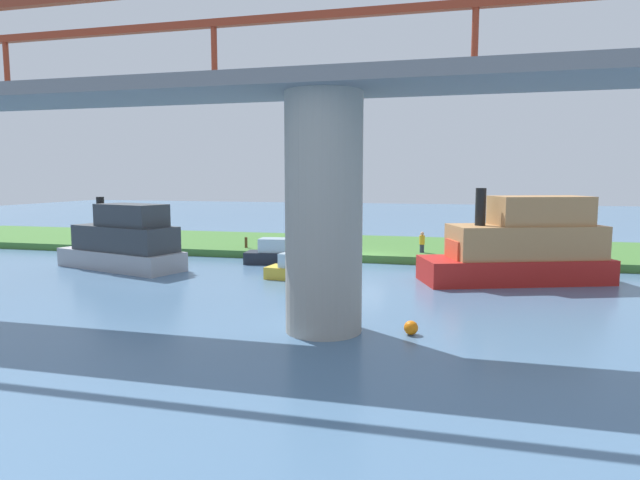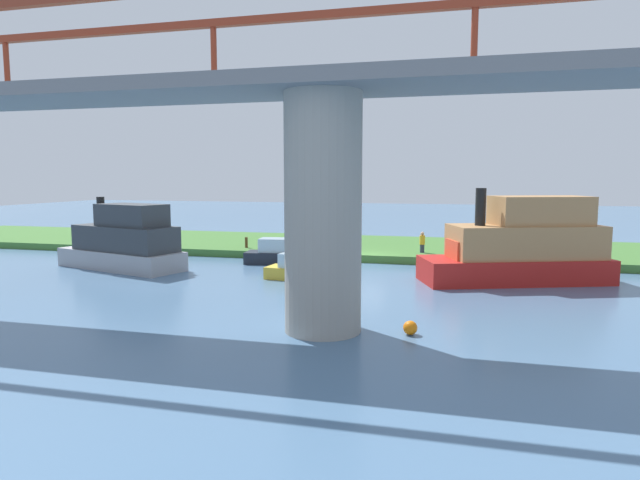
% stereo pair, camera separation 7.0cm
% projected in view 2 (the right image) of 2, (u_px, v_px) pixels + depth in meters
% --- Properties ---
extents(ground_plane, '(160.00, 160.00, 0.00)m').
position_uv_depth(ground_plane, '(365.00, 263.00, 35.17)').
color(ground_plane, '#4C7093').
extents(grassy_bank, '(80.00, 12.00, 0.50)m').
position_uv_depth(grassy_bank, '(379.00, 248.00, 40.91)').
color(grassy_bank, '#427533').
rests_on(grassy_bank, ground).
extents(bridge_pylon, '(2.73, 2.73, 8.41)m').
position_uv_depth(bridge_pylon, '(323.00, 214.00, 19.20)').
color(bridge_pylon, '#9E998E').
rests_on(bridge_pylon, ground).
extents(bridge_span, '(69.91, 4.30, 3.25)m').
position_uv_depth(bridge_span, '(323.00, 77.00, 18.68)').
color(bridge_span, slate).
rests_on(bridge_span, bridge_pylon).
extents(person_on_bank, '(0.48, 0.48, 1.39)m').
position_uv_depth(person_on_bank, '(422.00, 242.00, 36.30)').
color(person_on_bank, '#2D334C').
rests_on(person_on_bank, grassy_bank).
extents(mooring_post, '(0.20, 0.20, 0.75)m').
position_uv_depth(mooring_post, '(246.00, 242.00, 38.84)').
color(mooring_post, brown).
rests_on(mooring_post, grassy_bank).
extents(houseboat_blue, '(8.85, 5.12, 4.29)m').
position_uv_depth(houseboat_blue, '(124.00, 242.00, 32.83)').
color(houseboat_blue, '#99999E').
rests_on(houseboat_blue, ground).
extents(riverboat_paddlewheel, '(10.19, 6.31, 4.94)m').
position_uv_depth(riverboat_paddlewheel, '(521.00, 247.00, 28.65)').
color(riverboat_paddlewheel, red).
rests_on(riverboat_paddlewheel, ground).
extents(motorboat_red, '(4.38, 2.03, 1.41)m').
position_uv_depth(motorboat_red, '(302.00, 270.00, 29.44)').
color(motorboat_red, gold).
rests_on(motorboat_red, ground).
extents(motorboat_white, '(5.01, 2.28, 1.62)m').
position_uv_depth(motorboat_white, '(281.00, 255.00, 34.90)').
color(motorboat_white, '#1E232D').
rests_on(motorboat_white, ground).
extents(marker_buoy, '(0.50, 0.50, 0.50)m').
position_uv_depth(marker_buoy, '(410.00, 328.00, 19.15)').
color(marker_buoy, orange).
rests_on(marker_buoy, ground).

